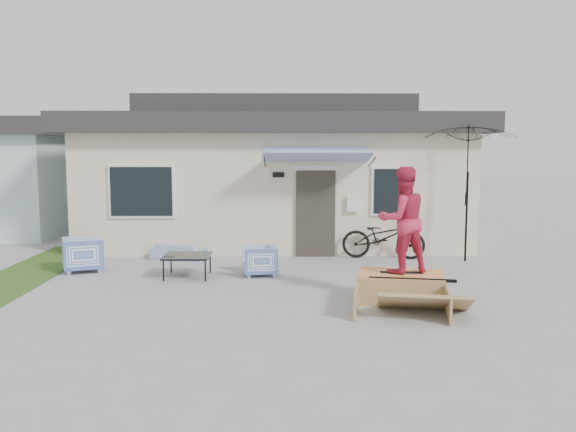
{
  "coord_description": "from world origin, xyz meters",
  "views": [
    {
      "loc": [
        0.16,
        -10.03,
        2.64
      ],
      "look_at": [
        0.3,
        1.8,
        1.3
      ],
      "focal_mm": 37.51,
      "sensor_mm": 36.0,
      "label": 1
    }
  ],
  "objects_px": {
    "loveseat": "(178,249)",
    "skate_ramp": "(401,287)",
    "skateboard": "(401,272)",
    "armchair_left": "(83,252)",
    "coffee_table": "(188,266)",
    "patio_umbrella": "(467,187)",
    "bicycle": "(383,232)",
    "armchair_right": "(260,259)",
    "skater": "(402,218)"
  },
  "relations": [
    {
      "from": "armchair_right",
      "to": "skater",
      "type": "xyz_separation_m",
      "value": [
        2.54,
        -2.08,
        1.09
      ]
    },
    {
      "from": "armchair_right",
      "to": "loveseat",
      "type": "bearing_deg",
      "value": -140.73
    },
    {
      "from": "skateboard",
      "to": "skate_ramp",
      "type": "bearing_deg",
      "value": -95.05
    },
    {
      "from": "skate_ramp",
      "to": "bicycle",
      "type": "bearing_deg",
      "value": 95.21
    },
    {
      "from": "coffee_table",
      "to": "bicycle",
      "type": "distance_m",
      "value": 4.84
    },
    {
      "from": "armchair_left",
      "to": "skateboard",
      "type": "relative_size",
      "value": 1.14
    },
    {
      "from": "armchair_left",
      "to": "patio_umbrella",
      "type": "xyz_separation_m",
      "value": [
        8.57,
        1.09,
        1.34
      ]
    },
    {
      "from": "skate_ramp",
      "to": "patio_umbrella",
      "type": "bearing_deg",
      "value": 69.04
    },
    {
      "from": "armchair_left",
      "to": "skateboard",
      "type": "distance_m",
      "value": 6.82
    },
    {
      "from": "skate_ramp",
      "to": "skater",
      "type": "distance_m",
      "value": 1.2
    },
    {
      "from": "coffee_table",
      "to": "patio_umbrella",
      "type": "relative_size",
      "value": 0.42
    },
    {
      "from": "skateboard",
      "to": "patio_umbrella",
      "type": "bearing_deg",
      "value": 63.76
    },
    {
      "from": "loveseat",
      "to": "patio_umbrella",
      "type": "xyz_separation_m",
      "value": [
        6.77,
        -0.31,
        1.49
      ]
    },
    {
      "from": "armchair_right",
      "to": "bicycle",
      "type": "height_order",
      "value": "bicycle"
    },
    {
      "from": "loveseat",
      "to": "skate_ramp",
      "type": "distance_m",
      "value": 6.03
    },
    {
      "from": "bicycle",
      "to": "skater",
      "type": "distance_m",
      "value": 4.07
    },
    {
      "from": "coffee_table",
      "to": "skate_ramp",
      "type": "xyz_separation_m",
      "value": [
        4.01,
        -1.99,
        0.01
      ]
    },
    {
      "from": "armchair_right",
      "to": "skateboard",
      "type": "relative_size",
      "value": 0.97
    },
    {
      "from": "loveseat",
      "to": "skateboard",
      "type": "height_order",
      "value": "skateboard"
    },
    {
      "from": "coffee_table",
      "to": "bicycle",
      "type": "bearing_deg",
      "value": 24.81
    },
    {
      "from": "loveseat",
      "to": "skater",
      "type": "xyz_separation_m",
      "value": [
        4.54,
        -3.92,
        1.18
      ]
    },
    {
      "from": "armchair_left",
      "to": "skater",
      "type": "relative_size",
      "value": 0.45
    },
    {
      "from": "patio_umbrella",
      "to": "skateboard",
      "type": "bearing_deg",
      "value": -121.68
    },
    {
      "from": "bicycle",
      "to": "skateboard",
      "type": "height_order",
      "value": "bicycle"
    },
    {
      "from": "patio_umbrella",
      "to": "skate_ramp",
      "type": "xyz_separation_m",
      "value": [
        -2.24,
        -3.66,
        -1.51
      ]
    },
    {
      "from": "skate_ramp",
      "to": "skateboard",
      "type": "height_order",
      "value": "skateboard"
    },
    {
      "from": "coffee_table",
      "to": "bicycle",
      "type": "xyz_separation_m",
      "value": [
        4.38,
        2.02,
        0.4
      ]
    },
    {
      "from": "loveseat",
      "to": "armchair_left",
      "type": "xyz_separation_m",
      "value": [
        -1.8,
        -1.39,
        0.16
      ]
    },
    {
      "from": "skate_ramp",
      "to": "loveseat",
      "type": "bearing_deg",
      "value": 149.27
    },
    {
      "from": "loveseat",
      "to": "skate_ramp",
      "type": "bearing_deg",
      "value": 154.31
    },
    {
      "from": "armchair_right",
      "to": "bicycle",
      "type": "bearing_deg",
      "value": 115.01
    },
    {
      "from": "armchair_right",
      "to": "bicycle",
      "type": "distance_m",
      "value": 3.48
    },
    {
      "from": "loveseat",
      "to": "armchair_right",
      "type": "distance_m",
      "value": 2.72
    },
    {
      "from": "loveseat",
      "to": "armchair_left",
      "type": "height_order",
      "value": "armchair_left"
    },
    {
      "from": "armchair_right",
      "to": "coffee_table",
      "type": "height_order",
      "value": "armchair_right"
    },
    {
      "from": "armchair_left",
      "to": "skate_ramp",
      "type": "xyz_separation_m",
      "value": [
        6.33,
        -2.58,
        -0.17
      ]
    },
    {
      "from": "armchair_right",
      "to": "skater",
      "type": "relative_size",
      "value": 0.38
    },
    {
      "from": "armchair_right",
      "to": "patio_umbrella",
      "type": "relative_size",
      "value": 0.32
    },
    {
      "from": "coffee_table",
      "to": "skate_ramp",
      "type": "distance_m",
      "value": 4.48
    },
    {
      "from": "armchair_left",
      "to": "bicycle",
      "type": "xyz_separation_m",
      "value": [
        6.7,
        1.44,
        0.22
      ]
    },
    {
      "from": "skateboard",
      "to": "loveseat",
      "type": "bearing_deg",
      "value": 144.61
    },
    {
      "from": "loveseat",
      "to": "coffee_table",
      "type": "height_order",
      "value": "loveseat"
    },
    {
      "from": "skateboard",
      "to": "skater",
      "type": "bearing_deg",
      "value": 0.0
    },
    {
      "from": "loveseat",
      "to": "coffee_table",
      "type": "distance_m",
      "value": 2.05
    },
    {
      "from": "patio_umbrella",
      "to": "skater",
      "type": "bearing_deg",
      "value": -121.68
    },
    {
      "from": "coffee_table",
      "to": "skater",
      "type": "relative_size",
      "value": 0.51
    },
    {
      "from": "patio_umbrella",
      "to": "armchair_left",
      "type": "bearing_deg",
      "value": -172.77
    },
    {
      "from": "armchair_left",
      "to": "coffee_table",
      "type": "relative_size",
      "value": 0.89
    },
    {
      "from": "bicycle",
      "to": "patio_umbrella",
      "type": "bearing_deg",
      "value": -91.06
    },
    {
      "from": "bicycle",
      "to": "skateboard",
      "type": "relative_size",
      "value": 2.73
    }
  ]
}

